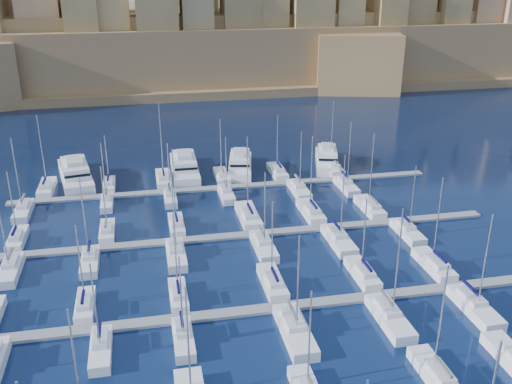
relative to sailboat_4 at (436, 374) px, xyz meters
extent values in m
plane|color=black|center=(-13.14, 28.79, -0.74)|extent=(600.00, 600.00, 0.00)
cube|color=slate|center=(-13.14, 16.79, -0.54)|extent=(84.00, 2.00, 0.40)
cube|color=slate|center=(-13.14, 38.79, -0.54)|extent=(84.00, 2.00, 0.40)
cube|color=slate|center=(-13.14, 60.79, -0.54)|extent=(84.00, 2.00, 0.40)
cylinder|color=#9EA0A8|center=(-36.83, 0.67, 6.71)|extent=(0.18, 0.18, 12.21)
cylinder|color=#9EA0A8|center=(-26.30, 1.25, 7.03)|extent=(0.18, 0.18, 12.75)
cylinder|color=#9EA0A8|center=(-14.36, 0.28, 6.33)|extent=(0.18, 0.18, 11.52)
cube|color=white|center=(0.00, 0.11, -0.23)|extent=(2.59, 8.63, 1.63)
cube|color=silver|center=(0.00, -0.75, 0.94)|extent=(1.81, 3.88, 0.70)
cylinder|color=#9EA0A8|center=(0.00, 0.54, 6.86)|extent=(0.18, 0.18, 12.55)
cube|color=#595B60|center=(0.00, -1.19, 1.99)|extent=(0.35, 3.45, 0.35)
cube|color=white|center=(-38.13, 21.66, -0.25)|extent=(2.32, 7.74, 1.59)
cube|color=silver|center=(-38.13, 20.89, 0.89)|extent=(1.63, 3.48, 0.70)
cylinder|color=#9EA0A8|center=(-38.13, 22.05, 5.89)|extent=(0.18, 0.18, 10.68)
cube|color=#090839|center=(-38.13, 20.50, 1.94)|extent=(0.35, 3.10, 0.35)
cube|color=white|center=(-26.06, 21.65, -0.25)|extent=(2.31, 7.71, 1.59)
cube|color=silver|center=(-26.06, 20.88, 0.89)|extent=(1.62, 3.47, 0.70)
cylinder|color=#9EA0A8|center=(-26.06, 22.03, 6.26)|extent=(0.18, 0.18, 11.44)
cube|color=#090839|center=(-26.06, 20.49, 1.94)|extent=(0.35, 3.08, 0.35)
cube|color=white|center=(-12.92, 22.34, -0.22)|extent=(2.73, 9.08, 1.65)
cube|color=silver|center=(-12.92, 21.43, 0.96)|extent=(1.91, 4.09, 0.70)
cylinder|color=#9EA0A8|center=(-12.92, 22.79, 6.31)|extent=(0.18, 0.18, 11.40)
cube|color=#090839|center=(-12.92, 20.97, 2.01)|extent=(0.35, 3.63, 0.35)
cube|color=white|center=(0.30, 22.14, -0.23)|extent=(2.60, 8.68, 1.63)
cube|color=silver|center=(0.30, 21.27, 0.94)|extent=(1.82, 3.91, 0.70)
cylinder|color=#9EA0A8|center=(0.30, 22.57, 5.95)|extent=(0.18, 0.18, 10.72)
cube|color=#090839|center=(0.30, 20.83, 1.99)|extent=(0.35, 3.47, 0.35)
cube|color=white|center=(11.59, 22.41, -0.21)|extent=(2.77, 9.24, 1.66)
cube|color=silver|center=(11.59, 21.49, 0.97)|extent=(1.94, 4.16, 0.70)
cylinder|color=#9EA0A8|center=(11.59, 22.88, 7.05)|extent=(0.18, 0.18, 12.85)
cube|color=#090839|center=(11.59, 21.03, 2.02)|extent=(0.35, 3.70, 0.35)
cube|color=white|center=(-35.72, 11.79, -0.24)|extent=(2.40, 8.00, 1.60)
cube|color=silver|center=(-35.72, 12.59, 0.91)|extent=(1.68, 3.60, 0.70)
cylinder|color=#9EA0A8|center=(-35.72, 11.39, 5.99)|extent=(0.18, 0.18, 10.87)
cube|color=#090839|center=(-35.72, 12.99, 1.96)|extent=(0.35, 3.20, 0.35)
cube|color=white|center=(-26.22, 11.89, -0.25)|extent=(2.34, 7.80, 1.59)
cube|color=silver|center=(-26.22, 12.67, 0.90)|extent=(1.64, 3.51, 0.70)
cylinder|color=#9EA0A8|center=(-26.22, 11.50, 5.86)|extent=(0.18, 0.18, 10.63)
cube|color=#090839|center=(-26.22, 13.06, 1.95)|extent=(0.35, 3.12, 0.35)
cube|color=white|center=(-12.86, 10.57, -0.18)|extent=(3.13, 10.45, 1.72)
cube|color=silver|center=(-12.86, 11.62, 1.03)|extent=(2.19, 4.70, 0.70)
cylinder|color=#9EA0A8|center=(-12.86, 10.05, 6.91)|extent=(0.18, 0.18, 12.45)
cube|color=#595B60|center=(-12.86, 12.14, 2.08)|extent=(0.35, 4.18, 0.35)
cube|color=white|center=(-0.44, 10.92, -0.20)|extent=(2.92, 9.75, 1.69)
cube|color=silver|center=(-0.44, 11.90, 0.99)|extent=(2.05, 4.39, 0.70)
cylinder|color=#9EA0A8|center=(-0.44, 10.43, 7.90)|extent=(0.18, 0.18, 14.52)
cube|color=#595B60|center=(-0.44, 12.38, 2.04)|extent=(0.35, 3.90, 0.35)
cube|color=white|center=(11.32, 10.93, -0.20)|extent=(2.92, 9.73, 1.69)
cube|color=silver|center=(11.32, 11.90, 0.99)|extent=(2.04, 4.38, 0.70)
cylinder|color=#9EA0A8|center=(11.32, 10.44, 7.02)|extent=(0.18, 0.18, 12.75)
cube|color=#090839|center=(11.32, 12.39, 2.04)|extent=(0.35, 3.89, 0.35)
cube|color=white|center=(-50.23, 43.88, -0.24)|extent=(2.45, 8.18, 1.61)
cube|color=silver|center=(-50.23, 43.07, 0.92)|extent=(1.72, 3.68, 0.70)
cylinder|color=#9EA0A8|center=(-50.23, 44.29, 5.93)|extent=(0.18, 0.18, 10.73)
cube|color=#090839|center=(-50.23, 42.66, 1.97)|extent=(0.35, 3.27, 0.35)
cube|color=white|center=(-36.11, 43.79, -0.24)|extent=(2.40, 7.99, 1.60)
cube|color=silver|center=(-36.11, 42.99, 0.91)|extent=(1.68, 3.60, 0.70)
cylinder|color=#9EA0A8|center=(-36.11, 44.19, 5.88)|extent=(0.18, 0.18, 10.64)
cube|color=#595B60|center=(-36.11, 42.59, 1.96)|extent=(0.35, 3.20, 0.35)
cube|color=white|center=(-24.64, 43.91, -0.24)|extent=(2.47, 8.23, 1.61)
cube|color=silver|center=(-24.64, 43.09, 0.92)|extent=(1.73, 3.70, 0.70)
cylinder|color=#9EA0A8|center=(-24.64, 44.32, 6.95)|extent=(0.18, 0.18, 12.76)
cube|color=#090839|center=(-24.64, 42.67, 1.97)|extent=(0.35, 3.29, 0.35)
cube|color=white|center=(-11.95, 45.08, -0.18)|extent=(3.17, 10.58, 1.73)
cube|color=silver|center=(-11.95, 44.03, 1.04)|extent=(2.22, 4.76, 0.70)
cylinder|color=#9EA0A8|center=(-11.95, 45.61, 7.46)|extent=(0.18, 0.18, 13.55)
cube|color=#090839|center=(-11.95, 43.50, 2.09)|extent=(0.35, 4.23, 0.35)
cube|color=white|center=(-0.64, 44.66, -0.20)|extent=(2.92, 9.72, 1.69)
cube|color=silver|center=(-0.64, 43.68, 0.99)|extent=(2.04, 4.38, 0.70)
cylinder|color=#9EA0A8|center=(-0.64, 45.14, 7.25)|extent=(0.18, 0.18, 13.22)
cube|color=#090839|center=(-0.64, 43.20, 2.04)|extent=(0.35, 3.89, 0.35)
cube|color=white|center=(10.51, 44.47, -0.21)|extent=(2.80, 9.34, 1.67)
cube|color=silver|center=(10.51, 43.53, 0.97)|extent=(1.96, 4.20, 0.70)
cylinder|color=#9EA0A8|center=(10.51, 44.93, 7.16)|extent=(0.18, 0.18, 13.07)
cube|color=#595B60|center=(10.51, 43.06, 2.02)|extent=(0.35, 3.74, 0.35)
cube|color=white|center=(-49.41, 33.31, -0.22)|extent=(2.69, 8.97, 1.65)
cube|color=silver|center=(-49.41, 34.21, 0.96)|extent=(1.88, 4.04, 0.70)
cylinder|color=#9EA0A8|center=(-49.41, 32.86, 7.16)|extent=(0.18, 0.18, 13.12)
cube|color=#595B60|center=(-49.41, 34.66, 2.01)|extent=(0.35, 3.59, 0.35)
cube|color=white|center=(-38.26, 33.55, -0.23)|extent=(2.55, 8.49, 1.62)
cube|color=silver|center=(-38.26, 34.40, 0.93)|extent=(1.78, 3.82, 0.70)
cylinder|color=#9EA0A8|center=(-38.26, 33.12, 7.02)|extent=(0.18, 0.18, 12.88)
cube|color=#090839|center=(-38.26, 34.82, 1.98)|extent=(0.35, 3.40, 0.35)
cube|color=white|center=(-25.51, 33.11, -0.21)|extent=(2.81, 9.36, 1.67)
cube|color=silver|center=(-25.51, 34.05, 0.98)|extent=(1.97, 4.21, 0.70)
cylinder|color=#9EA0A8|center=(-25.51, 32.65, 6.95)|extent=(0.18, 0.18, 12.65)
cube|color=#595B60|center=(-25.51, 34.52, 2.03)|extent=(0.35, 3.74, 0.35)
cube|color=white|center=(-11.78, 33.07, -0.21)|extent=(2.83, 9.45, 1.67)
cube|color=silver|center=(-11.78, 34.01, 0.98)|extent=(1.98, 4.25, 0.70)
cylinder|color=#9EA0A8|center=(-11.78, 32.60, 6.59)|extent=(0.18, 0.18, 11.92)
cube|color=#595B60|center=(-11.78, 34.49, 2.03)|extent=(0.35, 3.78, 0.35)
cube|color=white|center=(0.51, 32.78, -0.19)|extent=(3.01, 10.03, 1.70)
cube|color=silver|center=(0.51, 33.78, 1.01)|extent=(2.11, 4.51, 0.70)
cylinder|color=#9EA0A8|center=(0.51, 32.28, 7.60)|extent=(0.18, 0.18, 13.88)
cube|color=#090839|center=(0.51, 34.28, 2.06)|extent=(0.35, 4.01, 0.35)
cube|color=white|center=(12.71, 33.41, -0.22)|extent=(2.63, 8.77, 1.64)
cube|color=silver|center=(12.71, 34.29, 0.95)|extent=(1.84, 3.95, 0.70)
cylinder|color=#9EA0A8|center=(12.71, 32.97, 6.11)|extent=(0.18, 0.18, 11.03)
cube|color=#090839|center=(12.71, 34.73, 2.00)|extent=(0.35, 3.51, 0.35)
cube|color=white|center=(-48.56, 66.50, -0.21)|extent=(2.82, 9.40, 1.67)
cube|color=silver|center=(-48.56, 65.56, 0.98)|extent=(1.97, 4.23, 0.70)
cylinder|color=#9EA0A8|center=(-48.56, 66.97, 7.57)|extent=(0.18, 0.18, 13.88)
cube|color=#090839|center=(-48.56, 65.09, 2.03)|extent=(0.35, 3.76, 0.35)
cube|color=white|center=(-36.48, 65.63, -0.25)|extent=(2.30, 7.66, 1.58)
cube|color=silver|center=(-36.48, 64.86, 0.89)|extent=(1.61, 3.45, 0.70)
cylinder|color=#9EA0A8|center=(-36.48, 66.01, 5.33)|extent=(0.18, 0.18, 9.57)
cube|color=#090839|center=(-36.48, 64.48, 1.94)|extent=(0.35, 3.06, 0.35)
cube|color=white|center=(-25.58, 66.73, -0.20)|extent=(2.96, 9.87, 1.69)
cube|color=silver|center=(-25.58, 65.74, 1.00)|extent=(2.07, 4.44, 0.70)
cylinder|color=#9EA0A8|center=(-25.58, 67.22, 8.23)|extent=(0.18, 0.18, 15.16)
cube|color=#090839|center=(-25.58, 65.25, 2.05)|extent=(0.35, 3.95, 0.35)
cube|color=white|center=(-13.57, 66.11, -0.23)|extent=(2.59, 8.63, 1.63)
cube|color=silver|center=(-13.57, 65.25, 0.94)|extent=(1.81, 3.88, 0.70)
cylinder|color=#9EA0A8|center=(-13.57, 66.54, 6.34)|extent=(0.18, 0.18, 11.51)
cube|color=#595B60|center=(-13.57, 64.82, 1.99)|extent=(0.35, 3.45, 0.35)
cube|color=white|center=(-1.48, 66.44, -0.21)|extent=(2.78, 9.28, 1.66)
cube|color=silver|center=(-1.48, 65.51, 0.97)|extent=(1.95, 4.18, 0.70)
cylinder|color=#9EA0A8|center=(-1.48, 66.90, 6.38)|extent=(0.18, 0.18, 11.51)
cube|color=#090839|center=(-1.48, 65.04, 2.02)|extent=(0.35, 3.71, 0.35)
cube|color=white|center=(10.66, 66.80, -0.19)|extent=(3.01, 10.02, 1.70)
cube|color=silver|center=(10.66, 65.80, 1.01)|extent=(2.10, 4.51, 0.70)
cylinder|color=#9EA0A8|center=(10.66, 67.30, 7.57)|extent=(0.18, 0.18, 13.82)
cube|color=#595B60|center=(10.66, 65.30, 2.06)|extent=(0.35, 4.01, 0.35)
cube|color=white|center=(-51.19, 55.37, -0.22)|extent=(2.65, 8.85, 1.64)
cube|color=silver|center=(-51.19, 56.26, 0.95)|extent=(1.86, 3.98, 0.70)
cylinder|color=#9EA0A8|center=(-51.19, 54.93, 7.18)|extent=(0.18, 0.18, 13.17)
cube|color=#595B60|center=(-51.19, 56.70, 2.00)|extent=(0.35, 3.54, 0.35)
cube|color=white|center=(-36.58, 56.14, -0.26)|extent=(2.19, 7.31, 1.57)
cube|color=silver|center=(-36.58, 56.87, 0.87)|extent=(1.54, 3.29, 0.70)
cylinder|color=#9EA0A8|center=(-36.58, 55.77, 6.09)|extent=(0.18, 0.18, 11.14)
cube|color=#595B60|center=(-36.58, 57.23, 1.92)|extent=(0.35, 2.93, 0.35)
cube|color=white|center=(-24.90, 56.02, -0.25)|extent=(2.26, 7.54, 1.58)
cube|color=silver|center=(-24.90, 56.78, 0.88)|extent=(1.58, 3.40, 0.70)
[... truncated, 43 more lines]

